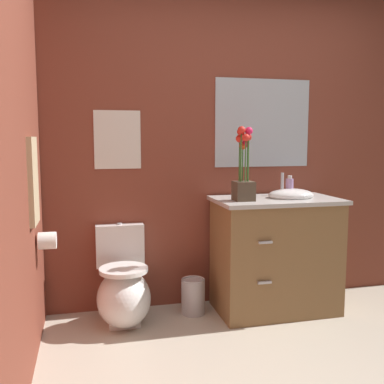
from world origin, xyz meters
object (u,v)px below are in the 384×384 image
object	(u,v)px
soap_bottle	(289,187)
toilet_paper_roll	(47,241)
trash_bin	(193,296)
toilet	(123,290)
wall_mirror	(263,123)
vanity_cabinet	(275,253)
flower_vase	(244,172)
hanging_towel	(33,181)
wall_poster	(117,140)

from	to	relation	value
soap_bottle	toilet_paper_roll	bearing A→B (deg)	-173.48
trash_bin	toilet	bearing A→B (deg)	-174.50
wall_mirror	toilet_paper_roll	xyz separation A→B (m)	(-1.65, -0.46, -0.77)
vanity_cabinet	flower_vase	bearing A→B (deg)	-168.50
flower_vase	hanging_towel	size ratio (longest dim) A/B	1.03
flower_vase	hanging_towel	world-z (taller)	flower_vase
flower_vase	wall_mirror	bearing A→B (deg)	50.78
flower_vase	toilet_paper_roll	size ratio (longest dim) A/B	4.87
wall_poster	hanging_towel	xyz separation A→B (m)	(-0.54, -0.60, -0.24)
trash_bin	hanging_towel	bearing A→B (deg)	-160.51
trash_bin	soap_bottle	bearing A→B (deg)	-3.44
vanity_cabinet	wall_poster	distance (m)	1.48
trash_bin	flower_vase	bearing A→B (deg)	-21.68
toilet	toilet_paper_roll	world-z (taller)	toilet_paper_roll
toilet	wall_mirror	bearing A→B (deg)	12.98
flower_vase	wall_poster	bearing A→B (deg)	157.97
wall_mirror	hanging_towel	world-z (taller)	wall_mirror
toilet	soap_bottle	distance (m)	1.47
vanity_cabinet	hanging_towel	distance (m)	1.84
vanity_cabinet	flower_vase	world-z (taller)	flower_vase
toilet_paper_roll	wall_mirror	bearing A→B (deg)	15.72
trash_bin	toilet_paper_roll	world-z (taller)	toilet_paper_roll
flower_vase	trash_bin	xyz separation A→B (m)	(-0.34, 0.14, -0.95)
toilet_paper_roll	soap_bottle	bearing A→B (deg)	6.52
toilet	wall_poster	xyz separation A→B (m)	(0.00, 0.27, 1.07)
vanity_cabinet	wall_mirror	world-z (taller)	wall_mirror
hanging_towel	toilet_paper_roll	bearing A→B (deg)	67.35
trash_bin	toilet_paper_roll	distance (m)	1.18
soap_bottle	hanging_towel	bearing A→B (deg)	-169.63
toilet	vanity_cabinet	bearing A→B (deg)	-1.30
trash_bin	wall_poster	distance (m)	1.31
wall_mirror	toilet_paper_roll	world-z (taller)	wall_mirror
vanity_cabinet	toilet	bearing A→B (deg)	178.70
soap_bottle	trash_bin	size ratio (longest dim) A/B	0.61
toilet	wall_poster	bearing A→B (deg)	90.00
hanging_towel	toilet_paper_roll	xyz separation A→B (m)	(0.06, 0.13, -0.40)
vanity_cabinet	hanging_towel	xyz separation A→B (m)	(-1.71, -0.30, 0.63)
soap_bottle	wall_poster	world-z (taller)	wall_poster
vanity_cabinet	trash_bin	xyz separation A→B (m)	(-0.63, 0.08, -0.31)
toilet	vanity_cabinet	xyz separation A→B (m)	(1.16, -0.03, 0.21)
vanity_cabinet	wall_poster	world-z (taller)	wall_poster
trash_bin	wall_poster	world-z (taller)	wall_poster
vanity_cabinet	wall_poster	xyz separation A→B (m)	(-1.16, 0.29, 0.87)
vanity_cabinet	flower_vase	size ratio (longest dim) A/B	1.97
soap_bottle	vanity_cabinet	bearing A→B (deg)	-164.84
trash_bin	hanging_towel	distance (m)	1.47
flower_vase	trash_bin	world-z (taller)	flower_vase
vanity_cabinet	soap_bottle	distance (m)	0.52
toilet	wall_mirror	world-z (taller)	wall_mirror
vanity_cabinet	trash_bin	bearing A→B (deg)	173.04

